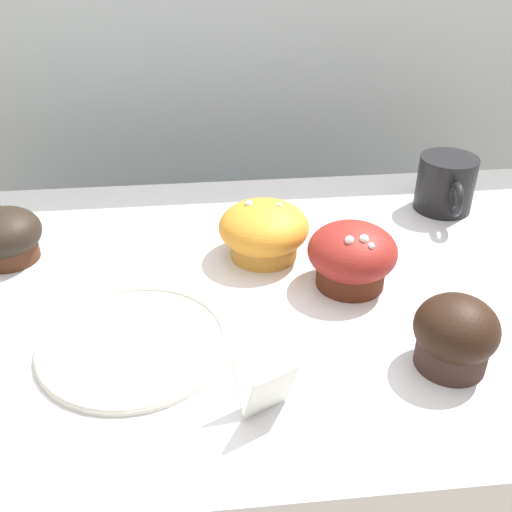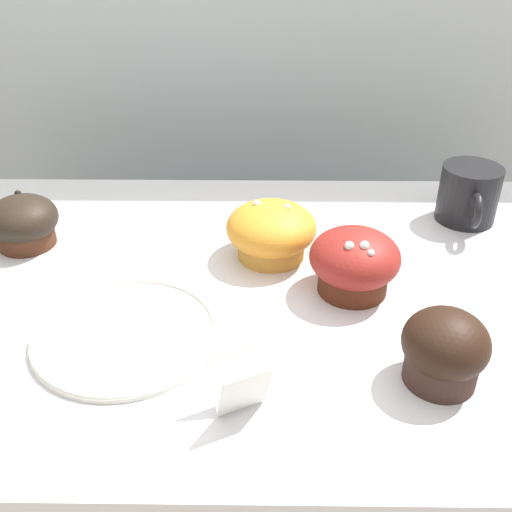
% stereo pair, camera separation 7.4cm
% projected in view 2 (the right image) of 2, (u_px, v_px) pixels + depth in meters
% --- Properties ---
extents(wall_back, '(3.20, 0.10, 1.80)m').
position_uv_depth(wall_back, '(262.00, 151.00, 1.31)').
color(wall_back, '#A8B2B7').
rests_on(wall_back, ground).
extents(muffin_front_center, '(0.09, 0.09, 0.08)m').
position_uv_depth(muffin_front_center, '(443.00, 349.00, 0.60)').
color(muffin_front_center, '#37241E').
rests_on(muffin_front_center, display_counter).
extents(muffin_back_left, '(0.12, 0.12, 0.08)m').
position_uv_depth(muffin_back_left, '(270.00, 231.00, 0.81)').
color(muffin_back_left, '#C88632').
rests_on(muffin_back_left, display_counter).
extents(muffin_back_right, '(0.11, 0.11, 0.08)m').
position_uv_depth(muffin_back_right, '(353.00, 262.00, 0.73)').
color(muffin_back_right, '#4E2112').
rests_on(muffin_back_right, display_counter).
extents(muffin_front_left, '(0.10, 0.10, 0.07)m').
position_uv_depth(muffin_front_left, '(22.00, 222.00, 0.83)').
color(muffin_front_left, '#492718').
rests_on(muffin_front_left, display_counter).
extents(coffee_cup, '(0.09, 0.13, 0.09)m').
position_uv_depth(coffee_cup, '(468.00, 193.00, 0.89)').
color(coffee_cup, black).
rests_on(coffee_cup, display_counter).
extents(serving_plate, '(0.21, 0.21, 0.01)m').
position_uv_depth(serving_plate, '(124.00, 333.00, 0.68)').
color(serving_plate, beige).
rests_on(serving_plate, display_counter).
extents(price_card, '(0.06, 0.06, 0.06)m').
position_uv_depth(price_card, '(239.00, 385.00, 0.57)').
color(price_card, white).
rests_on(price_card, display_counter).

